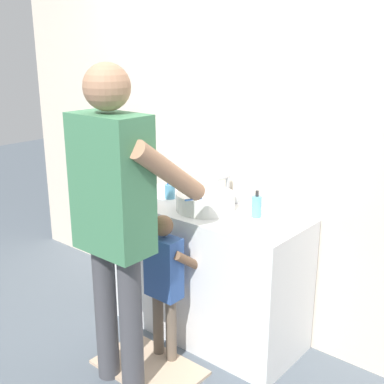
{
  "coord_description": "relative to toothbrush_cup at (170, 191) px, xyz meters",
  "views": [
    {
      "loc": [
        1.81,
        -2.0,
        1.88
      ],
      "look_at": [
        0.0,
        0.15,
        1.02
      ],
      "focal_mm": 45.67,
      "sensor_mm": 36.0,
      "label": 1
    }
  ],
  "objects": [
    {
      "name": "toothbrush_cup",
      "position": [
        0.0,
        0.0,
        0.0
      ],
      "size": [
        0.07,
        0.07,
        0.21
      ],
      "color": "#4C8EB2",
      "rests_on": "vanity_cabinet"
    },
    {
      "name": "adult_parent",
      "position": [
        0.29,
        -0.73,
        0.15
      ],
      "size": [
        0.56,
        0.58,
        1.8
      ],
      "color": "#47474C",
      "rests_on": "ground"
    },
    {
      "name": "soap_bottle",
      "position": [
        0.65,
        0.06,
        0.01
      ],
      "size": [
        0.06,
        0.06,
        0.17
      ],
      "color": "#66B2D1",
      "rests_on": "vanity_cabinet"
    },
    {
      "name": "child_toddler",
      "position": [
        0.33,
        -0.41,
        -0.37
      ],
      "size": [
        0.29,
        0.29,
        0.94
      ],
      "color": "#6B5B4C",
      "rests_on": "ground"
    },
    {
      "name": "back_wall",
      "position": [
        0.33,
        0.31,
        0.42
      ],
      "size": [
        4.4,
        0.08,
        2.7
      ],
      "color": "beige",
      "rests_on": "ground"
    },
    {
      "name": "bath_mat",
      "position": [
        0.33,
        -0.56,
        -0.92
      ],
      "size": [
        0.64,
        0.4,
        0.02
      ],
      "primitive_type": "cube",
      "color": "#CCAD8E",
      "rests_on": "ground"
    },
    {
      "name": "vanity_cabinet",
      "position": [
        0.33,
        -0.01,
        -0.49
      ],
      "size": [
        1.29,
        0.54,
        0.88
      ],
      "primitive_type": "cube",
      "color": "white",
      "rests_on": "ground"
    },
    {
      "name": "sink_basin",
      "position": [
        0.33,
        -0.03,
        0.0
      ],
      "size": [
        0.37,
        0.37,
        0.11
      ],
      "color": "silver",
      "rests_on": "vanity_cabinet"
    },
    {
      "name": "ground_plane",
      "position": [
        0.33,
        -0.31,
        -0.93
      ],
      "size": [
        14.0,
        14.0,
        0.0
      ],
      "primitive_type": "plane",
      "color": "slate"
    },
    {
      "name": "faucet",
      "position": [
        0.33,
        0.19,
        0.03
      ],
      "size": [
        0.18,
        0.14,
        0.18
      ],
      "color": "#B7BABF",
      "rests_on": "vanity_cabinet"
    }
  ]
}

